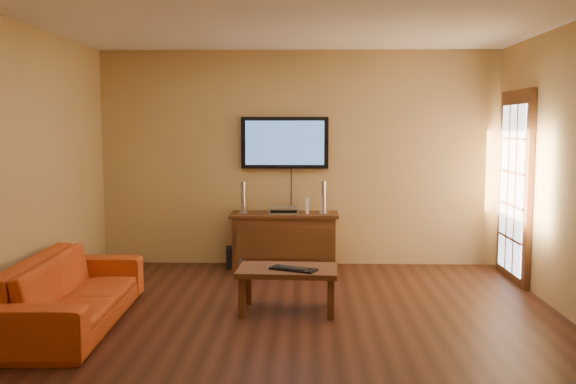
{
  "coord_description": "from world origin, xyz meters",
  "views": [
    {
      "loc": [
        0.09,
        -5.59,
        1.77
      ],
      "look_at": [
        -0.09,
        0.8,
        1.1
      ],
      "focal_mm": 40.0,
      "sensor_mm": 36.0,
      "label": 1
    }
  ],
  "objects_px": {
    "media_console": "(284,240)",
    "sofa": "(71,280)",
    "keyboard": "(293,269)",
    "av_receiver": "(284,210)",
    "television": "(285,143)",
    "game_console": "(307,205)",
    "coffee_table": "(288,274)",
    "subwoofer": "(236,257)",
    "speaker_right": "(323,198)",
    "speaker_left": "(243,199)",
    "bottle": "(241,267)"
  },
  "relations": [
    {
      "from": "media_console",
      "to": "sofa",
      "type": "xyz_separation_m",
      "value": [
        -1.8,
        -2.34,
        0.06
      ]
    },
    {
      "from": "sofa",
      "to": "keyboard",
      "type": "relative_size",
      "value": 4.46
    },
    {
      "from": "media_console",
      "to": "av_receiver",
      "type": "relative_size",
      "value": 3.57
    },
    {
      "from": "media_console",
      "to": "keyboard",
      "type": "height_order",
      "value": "media_console"
    },
    {
      "from": "television",
      "to": "game_console",
      "type": "height_order",
      "value": "television"
    },
    {
      "from": "sofa",
      "to": "av_receiver",
      "type": "distance_m",
      "value": 2.94
    },
    {
      "from": "television",
      "to": "coffee_table",
      "type": "distance_m",
      "value": 2.41
    },
    {
      "from": "sofa",
      "to": "subwoofer",
      "type": "relative_size",
      "value": 8.22
    },
    {
      "from": "coffee_table",
      "to": "sofa",
      "type": "xyz_separation_m",
      "value": [
        -1.9,
        -0.46,
        0.04
      ]
    },
    {
      "from": "sofa",
      "to": "speaker_right",
      "type": "xyz_separation_m",
      "value": [
        2.29,
        2.36,
        0.47
      ]
    },
    {
      "from": "coffee_table",
      "to": "game_console",
      "type": "bearing_deg",
      "value": 84.29
    },
    {
      "from": "television",
      "to": "speaker_right",
      "type": "distance_m",
      "value": 0.86
    },
    {
      "from": "television",
      "to": "speaker_left",
      "type": "relative_size",
      "value": 2.81
    },
    {
      "from": "game_console",
      "to": "subwoofer",
      "type": "relative_size",
      "value": 0.79
    },
    {
      "from": "av_receiver",
      "to": "keyboard",
      "type": "bearing_deg",
      "value": -86.09
    },
    {
      "from": "keyboard",
      "to": "bottle",
      "type": "bearing_deg",
      "value": 112.12
    },
    {
      "from": "bottle",
      "to": "keyboard",
      "type": "relative_size",
      "value": 0.41
    },
    {
      "from": "keyboard",
      "to": "media_console",
      "type": "bearing_deg",
      "value": 94.46
    },
    {
      "from": "speaker_left",
      "to": "subwoofer",
      "type": "bearing_deg",
      "value": 164.48
    },
    {
      "from": "coffee_table",
      "to": "speaker_right",
      "type": "relative_size",
      "value": 2.41
    },
    {
      "from": "keyboard",
      "to": "television",
      "type": "bearing_deg",
      "value": 94.03
    },
    {
      "from": "television",
      "to": "speaker_left",
      "type": "distance_m",
      "value": 0.88
    },
    {
      "from": "subwoofer",
      "to": "bottle",
      "type": "xyz_separation_m",
      "value": [
        0.09,
        -0.35,
        -0.04
      ]
    },
    {
      "from": "sofa",
      "to": "keyboard",
      "type": "distance_m",
      "value": 1.99
    },
    {
      "from": "media_console",
      "to": "av_receiver",
      "type": "height_order",
      "value": "av_receiver"
    },
    {
      "from": "game_console",
      "to": "keyboard",
      "type": "xyz_separation_m",
      "value": [
        -0.13,
        -1.98,
        -0.35
      ]
    },
    {
      "from": "media_console",
      "to": "coffee_table",
      "type": "xyz_separation_m",
      "value": [
        0.1,
        -1.88,
        0.02
      ]
    },
    {
      "from": "coffee_table",
      "to": "bottle",
      "type": "distance_m",
      "value": 1.68
    },
    {
      "from": "keyboard",
      "to": "sofa",
      "type": "bearing_deg",
      "value": -169.38
    },
    {
      "from": "subwoofer",
      "to": "television",
      "type": "bearing_deg",
      "value": 9.86
    },
    {
      "from": "coffee_table",
      "to": "sofa",
      "type": "relative_size",
      "value": 0.46
    },
    {
      "from": "game_console",
      "to": "subwoofer",
      "type": "distance_m",
      "value": 1.1
    },
    {
      "from": "coffee_table",
      "to": "speaker_right",
      "type": "distance_m",
      "value": 2.0
    },
    {
      "from": "speaker_left",
      "to": "game_console",
      "type": "distance_m",
      "value": 0.8
    },
    {
      "from": "television",
      "to": "speaker_left",
      "type": "height_order",
      "value": "television"
    },
    {
      "from": "av_receiver",
      "to": "game_console",
      "type": "bearing_deg",
      "value": 8.68
    },
    {
      "from": "television",
      "to": "bottle",
      "type": "height_order",
      "value": "television"
    },
    {
      "from": "subwoofer",
      "to": "bottle",
      "type": "height_order",
      "value": "subwoofer"
    },
    {
      "from": "speaker_left",
      "to": "bottle",
      "type": "xyz_separation_m",
      "value": [
        -0.0,
        -0.33,
        -0.78
      ]
    },
    {
      "from": "game_console",
      "to": "keyboard",
      "type": "distance_m",
      "value": 2.02
    },
    {
      "from": "speaker_right",
      "to": "keyboard",
      "type": "height_order",
      "value": "speaker_right"
    },
    {
      "from": "subwoofer",
      "to": "bottle",
      "type": "distance_m",
      "value": 0.37
    },
    {
      "from": "television",
      "to": "sofa",
      "type": "bearing_deg",
      "value": -125.22
    },
    {
      "from": "media_console",
      "to": "game_console",
      "type": "xyz_separation_m",
      "value": [
        0.29,
        0.01,
        0.44
      ]
    },
    {
      "from": "television",
      "to": "av_receiver",
      "type": "xyz_separation_m",
      "value": [
        -0.0,
        -0.25,
        -0.82
      ]
    },
    {
      "from": "television",
      "to": "keyboard",
      "type": "bearing_deg",
      "value": -85.97
    },
    {
      "from": "speaker_left",
      "to": "keyboard",
      "type": "xyz_separation_m",
      "value": [
        0.66,
        -1.96,
        -0.43
      ]
    },
    {
      "from": "television",
      "to": "speaker_right",
      "type": "relative_size",
      "value": 2.74
    },
    {
      "from": "media_console",
      "to": "speaker_left",
      "type": "distance_m",
      "value": 0.73
    },
    {
      "from": "coffee_table",
      "to": "sofa",
      "type": "height_order",
      "value": "sofa"
    }
  ]
}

